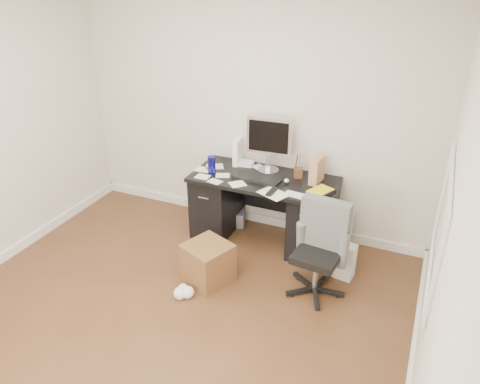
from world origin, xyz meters
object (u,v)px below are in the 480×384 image
object	(u,v)px
desk	(263,207)
office_chair	(318,251)
lcd_monitor	(269,145)
wicker_basket	(208,263)
pc_tower	(337,235)
keyboard	(257,179)

from	to	relation	value
desk	office_chair	distance (m)	1.01
lcd_monitor	office_chair	world-z (taller)	lcd_monitor
desk	office_chair	bearing A→B (deg)	-40.38
lcd_monitor	wicker_basket	distance (m)	1.37
office_chair	wicker_basket	size ratio (longest dim) A/B	2.29
office_chair	lcd_monitor	bearing A→B (deg)	139.98
pc_tower	office_chair	bearing A→B (deg)	-88.72
keyboard	pc_tower	world-z (taller)	keyboard
desk	office_chair	size ratio (longest dim) A/B	1.66
lcd_monitor	pc_tower	xyz separation A→B (m)	(0.82, -0.11, -0.83)
office_chair	pc_tower	world-z (taller)	office_chair
lcd_monitor	keyboard	size ratio (longest dim) A/B	1.21
office_chair	pc_tower	xyz separation A→B (m)	(0.04, 0.71, -0.23)
office_chair	wicker_basket	distance (m)	1.05
lcd_monitor	pc_tower	distance (m)	1.18
desk	lcd_monitor	world-z (taller)	lcd_monitor
office_chair	pc_tower	size ratio (longest dim) A/B	2.08
lcd_monitor	office_chair	distance (m)	1.29
keyboard	pc_tower	size ratio (longest dim) A/B	1.15
keyboard	office_chair	size ratio (longest dim) A/B	0.55
lcd_monitor	keyboard	xyz separation A→B (m)	(-0.03, -0.25, -0.29)
lcd_monitor	office_chair	size ratio (longest dim) A/B	0.67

